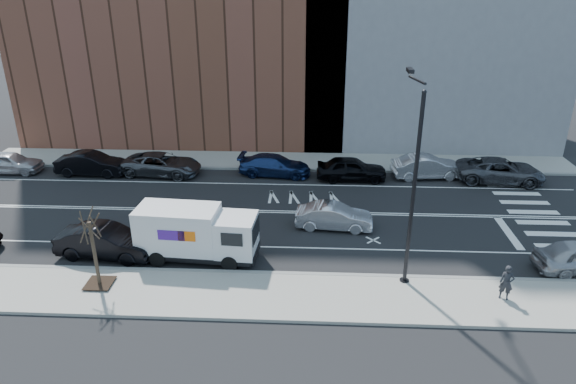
# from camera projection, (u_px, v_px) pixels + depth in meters

# --- Properties ---
(ground) EXTENTS (120.00, 120.00, 0.00)m
(ground) POSITION_uv_depth(u_px,v_px,m) (268.00, 212.00, 30.94)
(ground) COLOR black
(ground) RESTS_ON ground
(sidewalk_near) EXTENTS (44.00, 3.60, 0.15)m
(sidewalk_near) POSITION_uv_depth(u_px,v_px,m) (251.00, 295.00, 22.85)
(sidewalk_near) COLOR gray
(sidewalk_near) RESTS_ON ground
(sidewalk_far) EXTENTS (44.00, 3.60, 0.15)m
(sidewalk_far) POSITION_uv_depth(u_px,v_px,m) (277.00, 161.00, 38.98)
(sidewalk_far) COLOR gray
(sidewalk_far) RESTS_ON ground
(curb_near) EXTENTS (44.00, 0.25, 0.17)m
(curb_near) POSITION_uv_depth(u_px,v_px,m) (255.00, 273.00, 24.49)
(curb_near) COLOR gray
(curb_near) RESTS_ON ground
(curb_far) EXTENTS (44.00, 0.25, 0.17)m
(curb_far) POSITION_uv_depth(u_px,v_px,m) (276.00, 169.00, 37.33)
(curb_far) COLOR gray
(curb_far) RESTS_ON ground
(crosswalk) EXTENTS (3.00, 14.00, 0.01)m
(crosswalk) POSITION_uv_depth(u_px,v_px,m) (538.00, 217.00, 30.23)
(crosswalk) COLOR white
(crosswalk) RESTS_ON ground
(road_markings) EXTENTS (40.00, 8.60, 0.01)m
(road_markings) POSITION_uv_depth(u_px,v_px,m) (268.00, 212.00, 30.94)
(road_markings) COLOR white
(road_markings) RESTS_ON ground
(bldg_brick) EXTENTS (26.00, 10.00, 22.00)m
(bldg_brick) POSITION_uv_depth(u_px,v_px,m) (183.00, 3.00, 41.23)
(bldg_brick) COLOR brown
(bldg_brick) RESTS_ON ground
(streetlight) EXTENTS (0.44, 4.02, 9.34)m
(streetlight) POSITION_uv_depth(u_px,v_px,m) (413.00, 178.00, 22.28)
(streetlight) COLOR black
(streetlight) RESTS_ON ground
(street_tree) EXTENTS (1.20, 1.20, 3.75)m
(street_tree) POSITION_uv_depth(u_px,v_px,m) (96.00, 260.00, 22.98)
(street_tree) COLOR black
(street_tree) RESTS_ON ground
(fedex_van) EXTENTS (6.14, 2.49, 2.74)m
(fedex_van) POSITION_uv_depth(u_px,v_px,m) (196.00, 233.00, 25.38)
(fedex_van) COLOR black
(fedex_van) RESTS_ON ground
(far_parked_a) EXTENTS (4.55, 1.88, 1.54)m
(far_parked_a) POSITION_uv_depth(u_px,v_px,m) (9.00, 162.00, 36.65)
(far_parked_a) COLOR #AEAEB2
(far_parked_a) RESTS_ON ground
(far_parked_b) EXTENTS (4.93, 1.84, 1.61)m
(far_parked_b) POSITION_uv_depth(u_px,v_px,m) (91.00, 164.00, 36.28)
(far_parked_b) COLOR black
(far_parked_b) RESTS_ON ground
(far_parked_c) EXTENTS (5.78, 3.17, 1.54)m
(far_parked_c) POSITION_uv_depth(u_px,v_px,m) (162.00, 164.00, 36.29)
(far_parked_c) COLOR #46484E
(far_parked_c) RESTS_ON ground
(far_parked_d) EXTENTS (5.24, 2.54, 1.47)m
(far_parked_d) POSITION_uv_depth(u_px,v_px,m) (275.00, 165.00, 36.19)
(far_parked_d) COLOR navy
(far_parked_d) RESTS_ON ground
(far_parked_e) EXTENTS (4.79, 1.94, 1.63)m
(far_parked_e) POSITION_uv_depth(u_px,v_px,m) (351.00, 169.00, 35.35)
(far_parked_e) COLOR black
(far_parked_e) RESTS_ON ground
(far_parked_f) EXTENTS (5.05, 2.24, 1.61)m
(far_parked_f) POSITION_uv_depth(u_px,v_px,m) (427.00, 167.00, 35.71)
(far_parked_f) COLOR #BBBBC0
(far_parked_f) RESTS_ON ground
(far_parked_g) EXTENTS (6.05, 3.26, 1.61)m
(far_parked_g) POSITION_uv_depth(u_px,v_px,m) (500.00, 170.00, 35.05)
(far_parked_g) COLOR #424449
(far_parked_g) RESTS_ON ground
(driving_sedan) EXTENTS (4.38, 1.83, 1.41)m
(driving_sedan) POSITION_uv_depth(u_px,v_px,m) (334.00, 217.00, 28.72)
(driving_sedan) COLOR silver
(driving_sedan) RESTS_ON ground
(near_parked_rear_a) EXTENTS (5.15, 2.27, 1.65)m
(near_parked_rear_a) POSITION_uv_depth(u_px,v_px,m) (106.00, 242.00, 25.82)
(near_parked_rear_a) COLOR black
(near_parked_rear_a) RESTS_ON ground
(pedestrian) EXTENTS (0.68, 0.55, 1.61)m
(pedestrian) POSITION_uv_depth(u_px,v_px,m) (507.00, 283.00, 22.19)
(pedestrian) COLOR #212327
(pedestrian) RESTS_ON sidewalk_near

